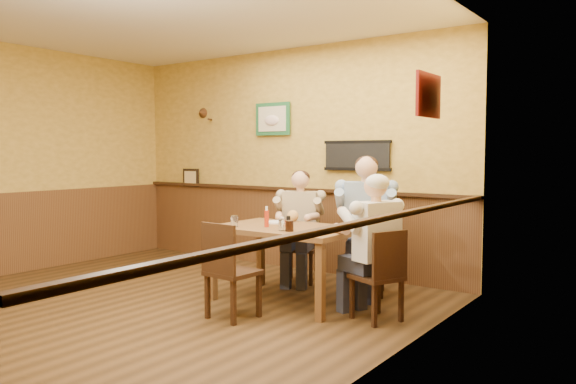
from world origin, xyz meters
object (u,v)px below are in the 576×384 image
Objects in this scene: cola_tumbler at (289,226)px; hot_sauce_bottle at (267,218)px; chair_right_end at (377,275)px; chair_near_side at (233,270)px; salt_shaker at (282,222)px; water_glass_mid at (282,225)px; dining_table at (287,236)px; pepper_shaker at (288,221)px; diner_tan_shirt at (301,232)px; chair_back_left at (301,247)px; diner_blue_polo at (366,232)px; diner_white_elder at (377,255)px; chair_back_right at (366,251)px; water_glass_left at (234,221)px.

hot_sauce_bottle is at bearing 160.83° from cola_tumbler.
hot_sauce_bottle is at bearing -63.58° from chair_right_end.
chair_near_side is 0.78m from salt_shaker.
water_glass_mid is at bearing -106.85° from chair_near_side.
dining_table is 13.86× the size of pepper_shaker.
dining_table is 0.15m from pepper_shaker.
diner_tan_shirt is at bearing 115.31° from water_glass_mid.
cola_tumbler is (0.09, -0.01, -0.00)m from water_glass_mid.
chair_right_end reaches higher than chair_back_left.
pepper_shaker is at bearing 89.40° from salt_shaker.
hot_sauce_bottle is at bearing 157.44° from water_glass_mid.
hot_sauce_bottle is at bearing -98.69° from chair_back_left.
chair_right_end is 1.25m from hot_sauce_bottle.
diner_tan_shirt reaches higher than dining_table.
diner_white_elder is at bearing -80.75° from diner_blue_polo.
diner_white_elder is 0.94m from water_glass_mid.
chair_back_left is at bearing -75.24° from chair_near_side.
chair_back_right is 1.42m from water_glass_left.
diner_tan_shirt is at bearing 152.71° from diner_blue_polo.
diner_blue_polo is 1.09m from hot_sauce_bottle.
chair_near_side is 0.68m from water_glass_left.
diner_white_elder is 10.76× the size of water_glass_mid.
diner_blue_polo reaches higher than salt_shaker.
hot_sauce_bottle is at bearing -98.69° from diner_tan_shirt.
diner_blue_polo reaches higher than chair_back_left.
diner_tan_shirt reaches higher than salt_shaker.
chair_right_end is 1.00m from water_glass_mid.
cola_tumbler is at bearing 3.83° from water_glass_left.
salt_shaker is (0.04, 0.69, 0.37)m from chair_near_side.
cola_tumbler is (-0.29, -0.98, 0.34)m from chair_back_right.
chair_near_side is at bearing -50.45° from water_glass_left.
chair_back_left is 0.62× the size of diner_blue_polo.
pepper_shaker is at bearing -73.37° from diner_white_elder.
chair_back_left reaches higher than dining_table.
salt_shaker is (-0.02, -0.05, 0.14)m from dining_table.
hot_sauce_bottle is (-1.17, -0.07, 0.43)m from chair_right_end.
cola_tumbler reaches higher than chair_back_left.
pepper_shaker is (0.04, 0.79, 0.37)m from chair_near_side.
diner_white_elder reaches higher than water_glass_mid.
dining_table is 0.88m from diner_blue_polo.
hot_sauce_bottle is (-0.65, -0.86, 0.19)m from diner_blue_polo.
chair_back_left is 1.15m from water_glass_left.
chair_back_right is 0.79× the size of diner_tan_shirt.
hot_sauce_bottle is at bearing -151.56° from diner_blue_polo.
diner_blue_polo is at bearing -107.36° from chair_near_side.
hot_sauce_bottle is (0.21, -0.90, 0.27)m from diner_tan_shirt.
chair_near_side is 8.63× the size of cola_tumbler.
chair_right_end is 8.10× the size of salt_shaker.
cola_tumbler is at bearing -82.43° from diner_tan_shirt.
dining_table is at bearing 129.76° from cola_tumbler.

